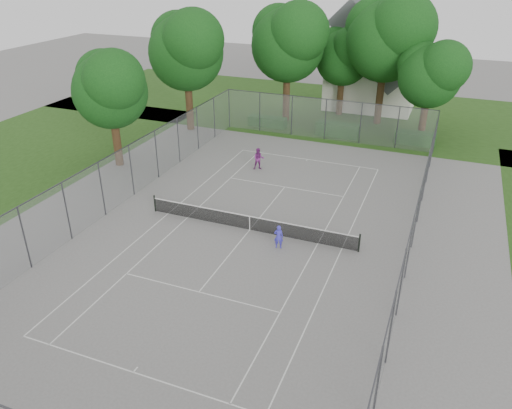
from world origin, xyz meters
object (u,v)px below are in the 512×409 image
at_px(tennis_net, 250,222).
at_px(girl_player, 279,237).
at_px(house, 373,65).
at_px(woman_player, 259,159).

bearing_deg(tennis_net, girl_player, -28.61).
bearing_deg(girl_player, house, -101.31).
xyz_separation_m(girl_player, woman_player, (-5.04, 9.87, 0.13)).
bearing_deg(house, girl_player, -89.23).
xyz_separation_m(tennis_net, girl_player, (2.20, -1.20, 0.18)).
distance_m(tennis_net, girl_player, 2.51).
bearing_deg(woman_player, house, 51.97).
bearing_deg(girl_player, woman_player, -75.03).
relative_size(tennis_net, girl_player, 9.31).
bearing_deg(woman_player, tennis_net, -96.73).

